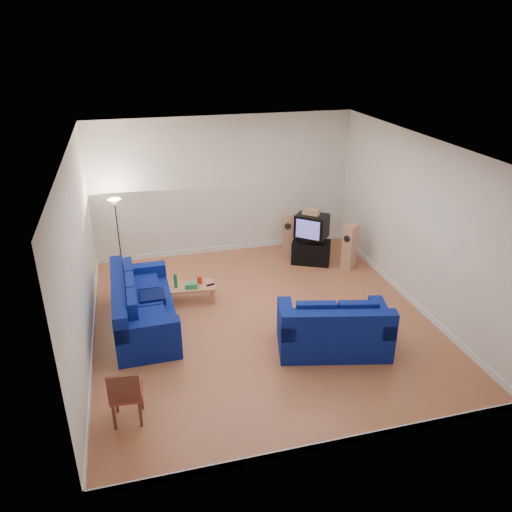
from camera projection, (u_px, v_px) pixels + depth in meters
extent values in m
cube|color=brown|center=(261.00, 318.00, 9.25)|extent=(6.00, 6.50, 0.01)
cube|color=white|center=(262.00, 146.00, 7.92)|extent=(6.00, 6.50, 0.01)
cube|color=white|center=(224.00, 186.00, 11.44)|extent=(6.00, 0.01, 3.20)
cube|color=white|center=(337.00, 344.00, 5.73)|extent=(6.00, 0.01, 3.20)
cube|color=white|center=(79.00, 258.00, 7.89)|extent=(0.01, 6.50, 3.20)
cube|color=white|center=(417.00, 223.00, 9.28)|extent=(0.01, 6.50, 3.20)
cube|color=white|center=(226.00, 248.00, 12.07)|extent=(6.00, 0.02, 0.12)
cube|color=white|center=(328.00, 444.00, 6.38)|extent=(6.00, 0.02, 0.12)
cube|color=white|center=(93.00, 339.00, 8.53)|extent=(0.02, 6.50, 0.12)
cube|color=white|center=(406.00, 296.00, 9.92)|extent=(0.02, 6.50, 0.12)
cube|color=navy|center=(145.00, 315.00, 8.93)|extent=(1.06, 2.39, 0.45)
cube|color=navy|center=(119.00, 295.00, 8.64)|extent=(0.27, 2.38, 0.46)
cube|color=navy|center=(139.00, 272.00, 9.72)|extent=(1.03, 0.25, 0.26)
cube|color=navy|center=(148.00, 330.00, 7.85)|extent=(1.03, 0.25, 0.26)
cube|color=#060E39|center=(152.00, 297.00, 8.83)|extent=(0.44, 0.44, 0.13)
cube|color=navy|center=(333.00, 336.00, 8.34)|extent=(2.00, 1.40, 0.45)
cube|color=navy|center=(339.00, 325.00, 7.79)|extent=(1.82, 0.65, 0.46)
cube|color=navy|center=(286.00, 318.00, 8.17)|extent=(0.46, 1.04, 0.26)
cube|color=navy|center=(382.00, 317.00, 8.21)|extent=(0.46, 1.04, 0.26)
cube|color=#060E39|center=(332.00, 314.00, 8.34)|extent=(0.51, 0.51, 0.13)
cube|color=tan|center=(190.00, 287.00, 9.71)|extent=(0.98, 0.55, 0.05)
cube|color=tan|center=(169.00, 301.00, 9.55)|extent=(0.06, 0.06, 0.30)
cube|color=tan|center=(169.00, 292.00, 9.88)|extent=(0.06, 0.06, 0.30)
cube|color=tan|center=(213.00, 297.00, 9.68)|extent=(0.06, 0.06, 0.30)
cube|color=tan|center=(211.00, 288.00, 10.02)|extent=(0.06, 0.06, 0.30)
cylinder|color=#197233|center=(176.00, 281.00, 9.57)|extent=(0.08, 0.08, 0.28)
cube|color=green|center=(191.00, 286.00, 9.59)|extent=(0.25, 0.15, 0.10)
cylinder|color=red|center=(200.00, 280.00, 9.76)|extent=(0.12, 0.12, 0.15)
cube|color=black|center=(210.00, 285.00, 9.71)|extent=(0.16, 0.09, 0.02)
cube|color=black|center=(311.00, 252.00, 11.36)|extent=(0.97, 0.80, 0.52)
cube|color=black|center=(310.00, 239.00, 11.26)|extent=(0.54, 0.47, 0.11)
cube|color=black|center=(312.00, 226.00, 11.11)|extent=(0.84, 0.82, 0.52)
cube|color=#4E49A2|center=(308.00, 230.00, 10.90)|extent=(0.42, 0.37, 0.42)
cube|color=tan|center=(311.00, 212.00, 10.98)|extent=(0.38, 0.35, 0.13)
cube|color=tan|center=(288.00, 233.00, 11.73)|extent=(0.33, 0.36, 1.01)
cylinder|color=black|center=(288.00, 226.00, 11.50)|extent=(0.15, 0.07, 0.15)
cube|color=tan|center=(350.00, 247.00, 11.00)|extent=(0.38, 0.37, 1.02)
cylinder|color=black|center=(347.00, 239.00, 10.79)|extent=(0.11, 0.13, 0.15)
cylinder|color=black|center=(123.00, 270.00, 11.05)|extent=(0.21, 0.21, 0.03)
cylinder|color=black|center=(119.00, 238.00, 10.72)|extent=(0.03, 0.03, 1.56)
cone|color=white|center=(114.00, 202.00, 10.39)|extent=(0.29, 0.29, 0.12)
cube|color=brown|center=(114.00, 417.00, 6.62)|extent=(0.04, 0.04, 0.42)
cube|color=brown|center=(116.00, 400.00, 6.92)|extent=(0.04, 0.04, 0.42)
cube|color=brown|center=(140.00, 414.00, 6.67)|extent=(0.04, 0.04, 0.42)
cube|color=brown|center=(141.00, 397.00, 6.98)|extent=(0.04, 0.04, 0.42)
cube|color=brown|center=(126.00, 393.00, 6.70)|extent=(0.45, 0.45, 0.06)
cube|color=brown|center=(124.00, 389.00, 6.44)|extent=(0.42, 0.07, 0.42)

